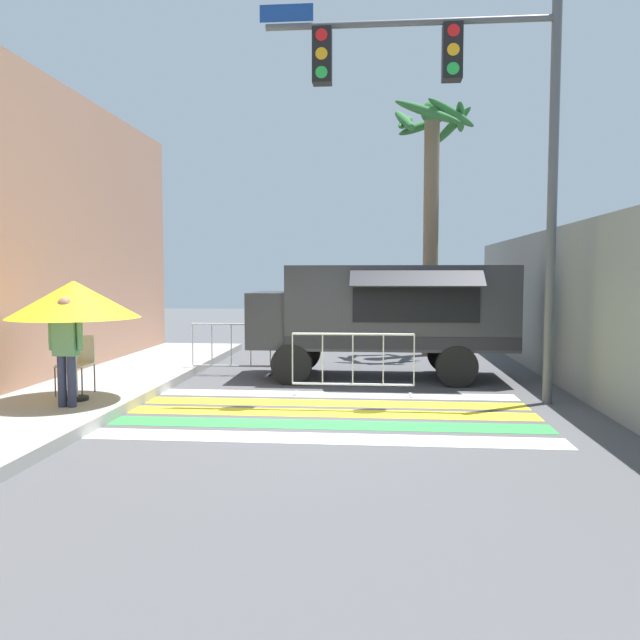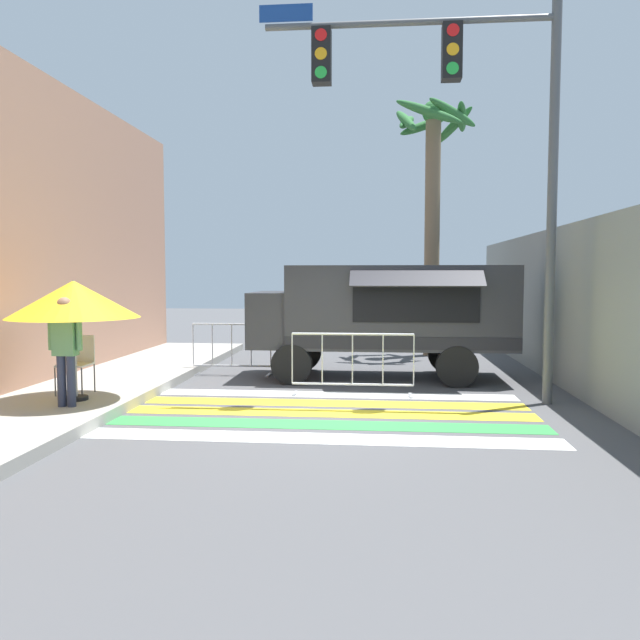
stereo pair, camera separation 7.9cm
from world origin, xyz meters
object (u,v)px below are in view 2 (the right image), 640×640
object	(u,v)px
patio_umbrella	(74,300)
barricade_side	(232,350)
folding_chair	(78,358)
barricade_front	(352,364)
food_truck	(380,310)
traffic_signal_pole	(458,113)
palm_tree	(433,185)
vendor_person	(65,345)

from	to	relation	value
patio_umbrella	barricade_side	size ratio (longest dim) A/B	1.18
folding_chair	barricade_front	world-z (taller)	folding_chair
patio_umbrella	barricade_front	size ratio (longest dim) A/B	0.93
food_truck	patio_umbrella	world-z (taller)	food_truck
patio_umbrella	barricade_front	world-z (taller)	patio_umbrella
food_truck	barricade_side	distance (m)	3.30
traffic_signal_pole	palm_tree	distance (m)	6.27
food_truck	barricade_front	distance (m)	2.19
traffic_signal_pole	barricade_front	size ratio (longest dim) A/B	3.03
patio_umbrella	folding_chair	bearing A→B (deg)	113.87
barricade_side	food_truck	bearing A→B (deg)	-1.72
vendor_person	palm_tree	world-z (taller)	palm_tree
barricade_side	palm_tree	distance (m)	7.14
vendor_person	palm_tree	size ratio (longest dim) A/B	0.25
folding_chair	barricade_side	xyz separation A→B (m)	(1.89, 3.14, -0.21)
barricade_front	palm_tree	xyz separation A→B (m)	(1.86, 5.84, 3.99)
patio_umbrella	vendor_person	xyz separation A→B (m)	(0.10, -0.49, -0.66)
barricade_side	palm_tree	xyz separation A→B (m)	(4.55, 3.78, 4.00)
patio_umbrella	vendor_person	world-z (taller)	patio_umbrella
patio_umbrella	food_truck	bearing A→B (deg)	36.99
folding_chair	barricade_front	bearing A→B (deg)	-4.35
traffic_signal_pole	barricade_front	distance (m)	4.62
barricade_front	barricade_side	xyz separation A→B (m)	(-2.69, 2.05, -0.01)
patio_umbrella	barricade_side	bearing A→B (deg)	66.26
folding_chair	barricade_side	world-z (taller)	folding_chair
traffic_signal_pole	folding_chair	bearing A→B (deg)	-174.00
patio_umbrella	barricade_side	xyz separation A→B (m)	(1.63, 3.72, -1.22)
food_truck	folding_chair	distance (m)	5.95
food_truck	vendor_person	bearing A→B (deg)	-138.87
food_truck	barricade_side	world-z (taller)	food_truck
patio_umbrella	barricade_side	distance (m)	4.24
folding_chair	barricade_side	bearing A→B (deg)	41.25
folding_chair	vendor_person	world-z (taller)	vendor_person
barricade_front	barricade_side	size ratio (longest dim) A/B	1.27
food_truck	patio_umbrella	xyz separation A→B (m)	(-4.81, -3.62, 0.34)
folding_chair	vendor_person	bearing A→B (deg)	-89.36
barricade_front	barricade_side	distance (m)	3.38
patio_umbrella	folding_chair	distance (m)	1.20
food_truck	folding_chair	size ratio (longest dim) A/B	5.52
food_truck	barricade_front	xyz separation A→B (m)	(-0.48, -1.96, -0.87)
traffic_signal_pole	palm_tree	xyz separation A→B (m)	(0.12, 6.26, -0.27)
traffic_signal_pole	vendor_person	bearing A→B (deg)	-163.79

